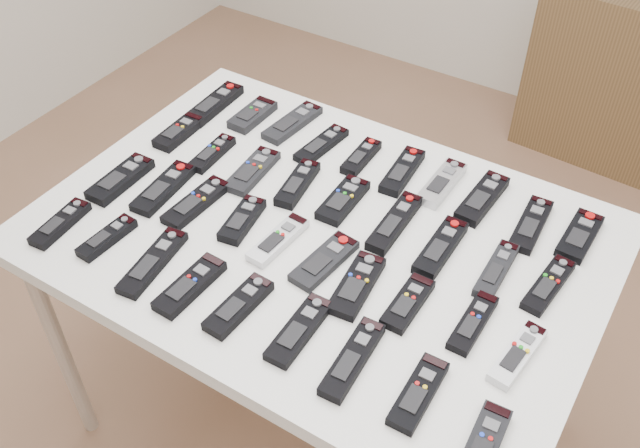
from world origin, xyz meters
The scene contains 40 objects.
ground centered at (0.00, 0.00, 0.00)m, with size 4.00×4.00×0.00m, color brown.
table centered at (-0.06, 0.00, 0.72)m, with size 1.25×0.88×0.78m.
remote_0 centered at (-0.57, 0.26, 0.79)m, with size 0.06×0.20×0.02m, color black.
remote_1 centered at (-0.44, 0.28, 0.79)m, with size 0.06×0.15×0.02m, color black.
remote_2 centered at (-0.33, 0.31, 0.79)m, with size 0.06×0.19×0.02m, color black.
remote_3 centered at (-0.22, 0.26, 0.79)m, with size 0.05×0.17×0.02m, color black.
remote_4 centered at (-0.11, 0.27, 0.79)m, with size 0.04×0.15×0.02m, color black.
remote_5 centered at (0.01, 0.28, 0.79)m, with size 0.05×0.18×0.02m, color black.
remote_6 centered at (0.11, 0.28, 0.79)m, with size 0.05×0.17×0.02m, color #B7B7BC.
remote_7 centered at (0.21, 0.28, 0.79)m, with size 0.06×0.19×0.02m, color black.
remote_8 centered at (0.34, 0.26, 0.79)m, with size 0.05×0.18×0.02m, color black.
remote_9 centered at (0.45, 0.28, 0.79)m, with size 0.06×0.16×0.02m, color black.
remote_10 centered at (-0.56, 0.11, 0.79)m, with size 0.06×0.15×0.02m, color black.
remote_11 centered at (-0.43, 0.09, 0.79)m, with size 0.04×0.15×0.02m, color black.
remote_12 centered at (-0.30, 0.08, 0.79)m, with size 0.06×0.18×0.02m, color black.
remote_13 centered at (-0.18, 0.10, 0.79)m, with size 0.05×0.17×0.02m, color black.
remote_14 centered at (-0.06, 0.11, 0.79)m, with size 0.06×0.16×0.02m, color black.
remote_15 centered at (0.08, 0.10, 0.79)m, with size 0.05×0.20×0.02m, color black.
remote_16 centered at (0.20, 0.08, 0.79)m, with size 0.05×0.19×0.02m, color black.
remote_17 centered at (0.33, 0.08, 0.79)m, with size 0.04×0.17×0.02m, color black.
remote_18 centered at (0.44, 0.10, 0.79)m, with size 0.05×0.17×0.02m, color black.
remote_19 centered at (-0.55, -0.11, 0.79)m, with size 0.06×0.18×0.02m, color black.
remote_20 centered at (-0.44, -0.08, 0.79)m, with size 0.06×0.19×0.02m, color black.
remote_21 centered at (-0.35, -0.08, 0.79)m, with size 0.06×0.19×0.02m, color black.
remote_22 centered at (-0.22, -0.08, 0.79)m, with size 0.05×0.15×0.02m, color black.
remote_23 centered at (-0.11, -0.08, 0.79)m, with size 0.05×0.17×0.02m, color #B7B7BC.
remote_24 centered at (0.01, -0.08, 0.79)m, with size 0.06×0.17×0.02m, color black.
remote_25 centered at (0.10, -0.11, 0.79)m, with size 0.06×0.18×0.02m, color black.
remote_26 centered at (0.21, -0.10, 0.79)m, with size 0.05×0.15×0.02m, color black.
remote_27 centered at (0.34, -0.07, 0.79)m, with size 0.04×0.16×0.02m, color black.
remote_28 centered at (0.45, -0.10, 0.79)m, with size 0.04×0.17×0.02m, color silver.
remote_29 centered at (-0.56, -0.30, 0.79)m, with size 0.05×0.16×0.02m, color black.
remote_30 centered at (-0.44, -0.28, 0.79)m, with size 0.04×0.15×0.02m, color black.
remote_31 centered at (-0.30, -0.28, 0.79)m, with size 0.05×0.20×0.02m, color black.
remote_32 centered at (-0.19, -0.29, 0.79)m, with size 0.06×0.17×0.02m, color black.
remote_33 centered at (-0.07, -0.28, 0.79)m, with size 0.05×0.17×0.02m, color black.
remote_34 centered at (0.07, -0.27, 0.79)m, with size 0.05×0.18×0.02m, color black.
remote_35 centered at (0.19, -0.27, 0.79)m, with size 0.05×0.19×0.02m, color black.
remote_36 centered at (0.33, -0.28, 0.79)m, with size 0.05×0.16×0.02m, color black.
remote_37 centered at (0.46, -0.31, 0.79)m, with size 0.05×0.16×0.02m, color black.
Camera 1 is at (0.56, -0.99, 1.88)m, focal length 40.00 mm.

